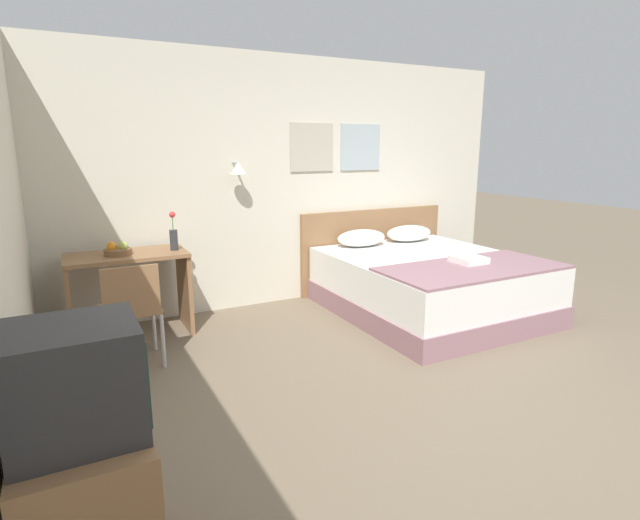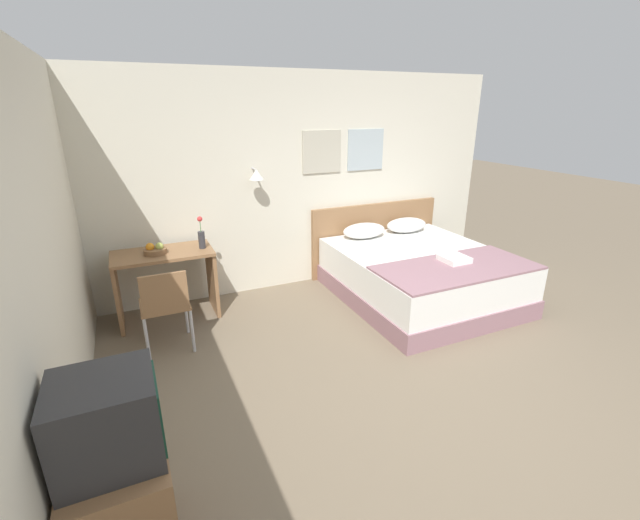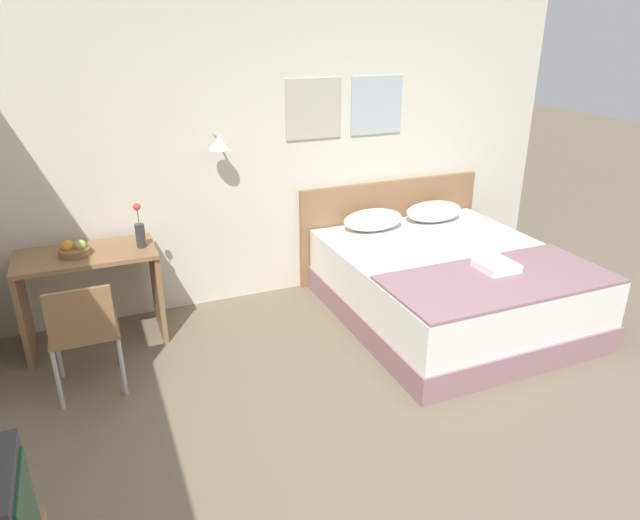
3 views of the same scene
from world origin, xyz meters
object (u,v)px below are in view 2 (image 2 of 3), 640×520
throw_blanket (457,268)px  fruit_bowl (155,250)px  pillow_right (406,225)px  headboard (375,237)px  flower_vase (201,237)px  bed (420,275)px  tv_stand (124,506)px  desk_chair (165,303)px  desk (165,274)px  folded_towel_near_foot (454,259)px  pillow_left (364,231)px  television (107,421)px

throw_blanket → fruit_bowl: size_ratio=7.53×
pillow_right → fruit_bowl: bearing=-178.4°
headboard → flower_vase: flower_vase is taller
bed → flower_vase: (-2.44, 0.70, 0.61)m
throw_blanket → headboard: bearing=90.0°
tv_stand → desk_chair: bearing=77.9°
pillow_right → desk: bearing=-178.8°
folded_towel_near_foot → tv_stand: folded_towel_near_foot is taller
pillow_left → flower_vase: 2.12m
fruit_bowl → television: bearing=-99.0°
television → bed: bearing=30.5°
pillow_left → throw_blanket: bearing=-76.6°
desk_chair → television: television is taller
pillow_left → folded_towel_near_foot: (0.42, -1.26, -0.04)m
pillow_right → desk: size_ratio=0.57×
desk → flower_vase: (0.42, -0.04, 0.38)m
folded_towel_near_foot → flower_vase: 2.79m
flower_vase → pillow_left: bearing=3.0°
folded_towel_near_foot → television: 3.76m
folded_towel_near_foot → tv_stand: 3.78m
tv_stand → pillow_right: bearing=37.0°
headboard → throw_blanket: headboard is taller
folded_towel_near_foot → fruit_bowl: (-3.01, 1.17, 0.17)m
pillow_right → tv_stand: pillow_right is taller
pillow_left → tv_stand: 4.13m
bed → headboard: bearing=90.0°
fruit_bowl → flower_vase: (0.49, -0.02, 0.09)m
headboard → desk_chair: (-2.94, -1.06, 0.03)m
throw_blanket → folded_towel_near_foot: folded_towel_near_foot is taller
pillow_right → fruit_bowl: 3.27m
flower_vase → television: 2.82m
bed → flower_vase: flower_vase is taller
desk → tv_stand: desk is taller
tv_stand → flower_vase: bearing=71.1°
bed → folded_towel_near_foot: bearing=-79.8°
headboard → folded_towel_near_foot: size_ratio=6.82×
tv_stand → television: size_ratio=1.32×
folded_towel_near_foot → tv_stand: bearing=-156.2°
bed → flower_vase: bearing=164.1°
bed → fruit_bowl: (-2.93, 0.72, 0.52)m
bed → pillow_right: (0.34, 0.81, 0.40)m
pillow_right → television: size_ratio=1.24×
pillow_left → headboard: bearing=37.9°
throw_blanket → flower_vase: size_ratio=4.94×
pillow_right → desk_chair: bearing=-166.2°
bed → pillow_left: (-0.34, 0.81, 0.40)m
throw_blanket → tv_stand: 3.64m
pillow_right → television: 4.63m
pillow_left → television: television is taller
headboard → pillow_left: 0.47m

